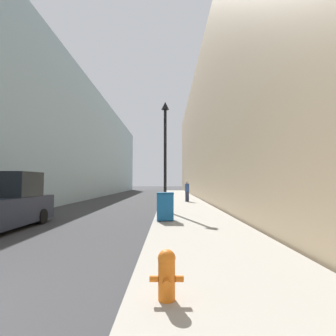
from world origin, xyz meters
TOP-DOWN VIEW (x-y plane):
  - sidewalk_right at (5.21, 18.00)m, footprint 3.67×60.00m
  - building_left_glass at (-9.91, 26.00)m, footprint 12.00×60.00m
  - building_right_stone at (13.14, 26.00)m, footprint 12.00×60.00m
  - fire_hydrant at (3.98, 1.43)m, footprint 0.48×0.37m
  - trash_bin at (3.89, 8.95)m, footprint 0.72×0.63m
  - lamppost at (3.84, 12.55)m, footprint 0.45×0.45m
  - pedestrian_on_sidewalk at (5.60, 19.60)m, footprint 0.35×0.23m

SIDE VIEW (x-z plane):
  - sidewalk_right at x=5.21m, z-range 0.00..0.13m
  - fire_hydrant at x=3.98m, z-range 0.14..0.85m
  - trash_bin at x=3.89m, z-range 0.14..1.34m
  - pedestrian_on_sidewalk at x=5.60m, z-range 0.13..1.86m
  - lamppost at x=3.84m, z-range 0.69..6.95m
  - building_left_glass at x=-9.91m, z-range 0.00..12.12m
  - building_right_stone at x=13.14m, z-range 0.00..14.61m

